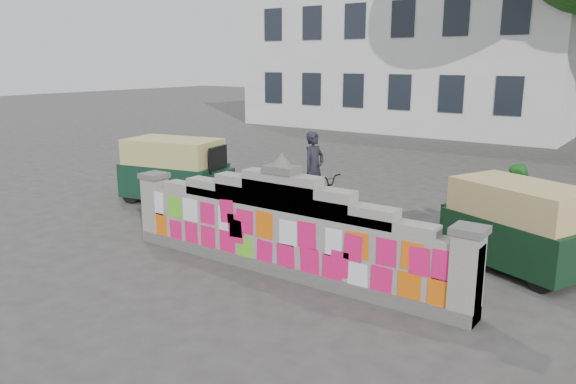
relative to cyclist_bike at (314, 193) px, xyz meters
name	(u,v)px	position (x,y,z in m)	size (l,w,h in m)	color
ground	(282,273)	(1.58, -3.37, -0.48)	(100.00, 100.00, 0.00)	#383533
parapet_wall	(282,230)	(1.58, -3.37, 0.27)	(6.48, 0.44, 2.01)	#4C4C49
building	(421,49)	(-5.42, 18.62, 3.53)	(16.00, 10.00, 8.90)	silver
cyclist_bike	(314,193)	(0.00, 0.00, 0.00)	(0.64, 1.84, 0.96)	black
cyclist_rider	(314,179)	(0.00, 0.00, 0.34)	(0.60, 0.39, 1.64)	black
pedestrian	(514,208)	(4.32, 0.08, 0.32)	(0.78, 0.60, 1.60)	#278F2E
rickshaw_left	(176,170)	(-3.33, -1.04, 0.33)	(2.91, 1.78, 1.56)	black
rickshaw_right	(515,224)	(4.58, -0.90, 0.28)	(2.72, 2.03, 1.47)	black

